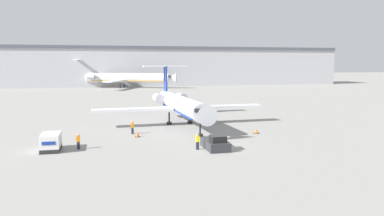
{
  "coord_description": "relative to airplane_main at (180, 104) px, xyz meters",
  "views": [
    {
      "loc": [
        -12.1,
        -38.73,
        9.45
      ],
      "look_at": [
        0.0,
        12.09,
        3.18
      ],
      "focal_mm": 35.0,
      "sensor_mm": 36.0,
      "label": 1
    }
  ],
  "objects": [
    {
      "name": "ground_plane",
      "position": [
        0.58,
        -17.34,
        -3.22
      ],
      "size": [
        600.0,
        600.0,
        0.0
      ],
      "primitive_type": "plane",
      "color": "gray"
    },
    {
      "name": "terminal_building",
      "position": [
        0.58,
        102.66,
        4.95
      ],
      "size": [
        180.0,
        16.8,
        16.28
      ],
      "color": "#B2B2B7",
      "rests_on": "ground"
    },
    {
      "name": "airplane_main",
      "position": [
        0.0,
        0.0,
        0.0
      ],
      "size": [
        26.58,
        25.59,
        9.02
      ],
      "color": "silver",
      "rests_on": "ground"
    },
    {
      "name": "pushback_tug",
      "position": [
        0.42,
        -17.14,
        -2.61
      ],
      "size": [
        2.3,
        4.47,
        1.68
      ],
      "color": "#2D2D33",
      "rests_on": "ground"
    },
    {
      "name": "luggage_cart",
      "position": [
        -17.21,
        -13.8,
        -2.28
      ],
      "size": [
        1.95,
        3.42,
        1.88
      ],
      "color": "#232326",
      "rests_on": "ground"
    },
    {
      "name": "worker_near_tug",
      "position": [
        -1.6,
        -17.03,
        -2.27
      ],
      "size": [
        0.4,
        0.25,
        1.8
      ],
      "color": "#232838",
      "rests_on": "ground"
    },
    {
      "name": "worker_by_wing",
      "position": [
        -7.84,
        -6.08,
        -2.29
      ],
      "size": [
        0.4,
        0.25,
        1.77
      ],
      "color": "#232838",
      "rests_on": "ground"
    },
    {
      "name": "worker_on_apron",
      "position": [
        -14.35,
        -13.85,
        -2.3
      ],
      "size": [
        0.4,
        0.25,
        1.76
      ],
      "color": "#232838",
      "rests_on": "ground"
    },
    {
      "name": "traffic_cone_left",
      "position": [
        -7.37,
        -8.3,
        -2.84
      ],
      "size": [
        0.59,
        0.59,
        0.8
      ],
      "color": "black",
      "rests_on": "ground"
    },
    {
      "name": "traffic_cone_right",
      "position": [
        8.52,
        -9.53,
        -2.92
      ],
      "size": [
        0.71,
        0.71,
        0.64
      ],
      "color": "black",
      "rests_on": "ground"
    },
    {
      "name": "airplane_parked_far_left",
      "position": [
        -3.23,
        89.63,
        0.69
      ],
      "size": [
        38.39,
        34.03,
        10.82
      ],
      "color": "silver",
      "rests_on": "ground"
    }
  ]
}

